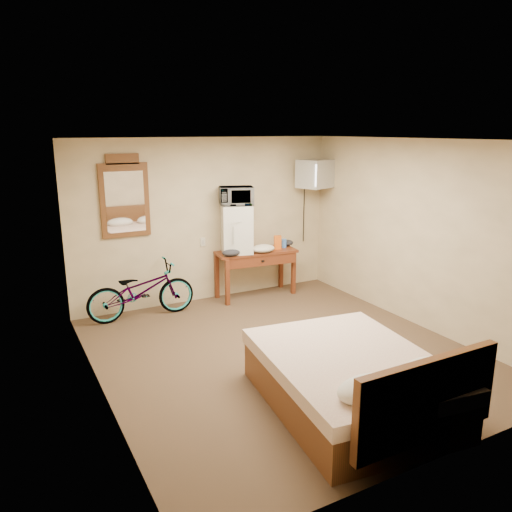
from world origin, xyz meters
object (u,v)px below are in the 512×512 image
desk (257,259)px  wall_mirror (125,197)px  microwave (236,196)px  bicycle (141,291)px  blue_cup (284,243)px  bed (354,381)px  crt_television (315,174)px  mini_fridge (237,229)px

desk → wall_mirror: size_ratio=1.14×
microwave → bicycle: 1.99m
blue_cup → bed: bearing=-110.5°
microwave → crt_television: size_ratio=0.75×
wall_mirror → bicycle: wall_mirror is taller
desk → blue_cup: bearing=-0.7°
microwave → desk: bearing=8.3°
desk → wall_mirror: wall_mirror is taller
mini_fridge → wall_mirror: size_ratio=0.64×
wall_mirror → bed: bearing=-72.0°
mini_fridge → wall_mirror: bearing=172.7°
crt_television → wall_mirror: 3.05m
desk → blue_cup: blue_cup is taller
blue_cup → bicycle: blue_cup is taller
bed → bicycle: bearing=108.6°
wall_mirror → microwave: bearing=-7.3°
mini_fridge → bicycle: mini_fridge is taller
desk → wall_mirror: bearing=172.1°
desk → microwave: bearing=168.9°
desk → mini_fridge: 0.59m
microwave → bed: (-0.44, -3.44, -1.34)m
mini_fridge → microwave: 0.51m
mini_fridge → bicycle: (-1.56, -0.11, -0.72)m
bicycle → wall_mirror: bearing=13.2°
mini_fridge → microwave: microwave is taller
microwave → bicycle: microwave is taller
desk → bicycle: bearing=-178.4°
desk → blue_cup: 0.53m
mini_fridge → bed: (-0.44, -3.44, -0.83)m
mini_fridge → crt_television: (1.40, -0.04, 0.79)m
mini_fridge → bicycle: bearing=-175.8°
mini_fridge → bicycle: size_ratio=0.49×
wall_mirror → blue_cup: bearing=-6.5°
mini_fridge → microwave: (0.00, 0.00, 0.51)m
mini_fridge → microwave: size_ratio=1.48×
desk → mini_fridge: bearing=168.9°
mini_fridge → bed: 3.57m
crt_television → desk: bearing=-179.0°
crt_television → mini_fridge: bearing=178.2°
microwave → blue_cup: (0.82, -0.07, -0.81)m
desk → crt_television: size_ratio=1.99×
bicycle → blue_cup: bearing=-88.0°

